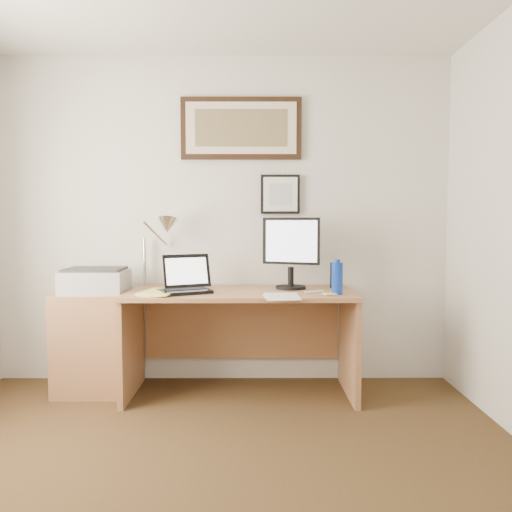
{
  "coord_description": "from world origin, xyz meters",
  "views": [
    {
      "loc": [
        0.25,
        -1.88,
        1.24
      ],
      "look_at": [
        0.26,
        1.43,
        1.01
      ],
      "focal_mm": 35.0,
      "sensor_mm": 36.0,
      "label": 1
    }
  ],
  "objects_px": {
    "side_cabinet": "(93,343)",
    "desk": "(241,321)",
    "water_bottle": "(337,278)",
    "printer": "(95,281)",
    "book": "(145,292)",
    "lcd_monitor": "(291,249)",
    "laptop": "(185,284)"
  },
  "relations": [
    {
      "from": "side_cabinet",
      "to": "water_bottle",
      "type": "relative_size",
      "value": 3.38
    },
    {
      "from": "side_cabinet",
      "to": "book",
      "type": "height_order",
      "value": "book"
    },
    {
      "from": "water_bottle",
      "to": "printer",
      "type": "relative_size",
      "value": 0.49
    },
    {
      "from": "water_bottle",
      "to": "lcd_monitor",
      "type": "distance_m",
      "value": 0.44
    },
    {
      "from": "book",
      "to": "desk",
      "type": "xyz_separation_m",
      "value": [
        0.65,
        0.22,
        -0.25
      ]
    },
    {
      "from": "printer",
      "to": "side_cabinet",
      "type": "bearing_deg",
      "value": 172.75
    },
    {
      "from": "desk",
      "to": "printer",
      "type": "distance_m",
      "value": 1.09
    },
    {
      "from": "side_cabinet",
      "to": "printer",
      "type": "xyz_separation_m",
      "value": [
        0.03,
        -0.0,
        0.45
      ]
    },
    {
      "from": "side_cabinet",
      "to": "desk",
      "type": "height_order",
      "value": "desk"
    },
    {
      "from": "laptop",
      "to": "printer",
      "type": "bearing_deg",
      "value": 170.92
    },
    {
      "from": "side_cabinet",
      "to": "laptop",
      "type": "bearing_deg",
      "value": -9.0
    },
    {
      "from": "desk",
      "to": "printer",
      "type": "relative_size",
      "value": 3.64
    },
    {
      "from": "side_cabinet",
      "to": "desk",
      "type": "relative_size",
      "value": 0.46
    },
    {
      "from": "book",
      "to": "desk",
      "type": "height_order",
      "value": "book"
    },
    {
      "from": "side_cabinet",
      "to": "lcd_monitor",
      "type": "height_order",
      "value": "lcd_monitor"
    },
    {
      "from": "printer",
      "to": "book",
      "type": "bearing_deg",
      "value": -24.68
    },
    {
      "from": "laptop",
      "to": "lcd_monitor",
      "type": "distance_m",
      "value": 0.8
    },
    {
      "from": "laptop",
      "to": "book",
      "type": "bearing_deg",
      "value": -164.13
    },
    {
      "from": "water_bottle",
      "to": "laptop",
      "type": "distance_m",
      "value": 1.05
    },
    {
      "from": "water_bottle",
      "to": "book",
      "type": "height_order",
      "value": "water_bottle"
    },
    {
      "from": "water_bottle",
      "to": "laptop",
      "type": "bearing_deg",
      "value": 174.4
    },
    {
      "from": "water_bottle",
      "to": "desk",
      "type": "xyz_separation_m",
      "value": [
        -0.66,
        0.25,
        -0.34
      ]
    },
    {
      "from": "side_cabinet",
      "to": "desk",
      "type": "bearing_deg",
      "value": 1.89
    },
    {
      "from": "laptop",
      "to": "lcd_monitor",
      "type": "height_order",
      "value": "lcd_monitor"
    },
    {
      "from": "desk",
      "to": "book",
      "type": "bearing_deg",
      "value": -161.21
    },
    {
      "from": "desk",
      "to": "lcd_monitor",
      "type": "distance_m",
      "value": 0.64
    },
    {
      "from": "lcd_monitor",
      "to": "book",
      "type": "bearing_deg",
      "value": -166.79
    },
    {
      "from": "lcd_monitor",
      "to": "printer",
      "type": "bearing_deg",
      "value": -177.7
    },
    {
      "from": "desk",
      "to": "lcd_monitor",
      "type": "bearing_deg",
      "value": 2.76
    },
    {
      "from": "desk",
      "to": "lcd_monitor",
      "type": "relative_size",
      "value": 3.08
    },
    {
      "from": "desk",
      "to": "water_bottle",
      "type": "bearing_deg",
      "value": -20.46
    },
    {
      "from": "printer",
      "to": "water_bottle",
      "type": "bearing_deg",
      "value": -6.95
    }
  ]
}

